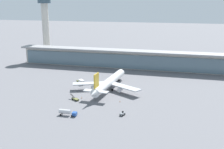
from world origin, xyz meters
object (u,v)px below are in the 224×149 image
object	(u,v)px
safety_cone_alpha	(77,98)
safety_cone_charlie	(82,98)
service_truck_near_nose_white	(103,83)
safety_cone_bravo	(120,101)
service_truck_mid_apron_blue	(67,112)
control_tower	(45,21)
airliner_on_stand	(109,82)
service_truck_by_tail_olive	(81,82)
service_truck_on_taxiway_grey	(122,114)
service_truck_under_wing_olive	(75,99)

from	to	relation	value
safety_cone_alpha	safety_cone_charlie	size ratio (longest dim) A/B	1.00
service_truck_near_nose_white	safety_cone_bravo	bearing A→B (deg)	-57.63
service_truck_mid_apron_blue	control_tower	world-z (taller)	control_tower
airliner_on_stand	safety_cone_bravo	size ratio (longest dim) A/B	80.94
airliner_on_stand	service_truck_near_nose_white	world-z (taller)	airliner_on_stand
service_truck_by_tail_olive	service_truck_on_taxiway_grey	size ratio (longest dim) A/B	2.15
control_tower	safety_cone_charlie	bearing A→B (deg)	-53.67
service_truck_under_wing_olive	service_truck_by_tail_olive	size ratio (longest dim) A/B	0.92
service_truck_under_wing_olive	service_truck_near_nose_white	bearing A→B (deg)	78.32
service_truck_mid_apron_blue	service_truck_on_taxiway_grey	size ratio (longest dim) A/B	2.67
service_truck_on_taxiway_grey	safety_cone_bravo	size ratio (longest dim) A/B	4.63
safety_cone_alpha	safety_cone_charlie	world-z (taller)	same
service_truck_on_taxiway_grey	control_tower	size ratio (longest dim) A/B	0.05
control_tower	safety_cone_alpha	world-z (taller)	control_tower
service_truck_by_tail_olive	safety_cone_bravo	size ratio (longest dim) A/B	9.96
airliner_on_stand	service_truck_near_nose_white	size ratio (longest dim) A/B	17.99
service_truck_on_taxiway_grey	safety_cone_charlie	world-z (taller)	service_truck_on_taxiway_grey
safety_cone_bravo	airliner_on_stand	bearing A→B (deg)	120.97
airliner_on_stand	control_tower	xyz separation A→B (m)	(-84.92, 81.97, 30.10)
service_truck_near_nose_white	service_truck_on_taxiway_grey	distance (m)	51.36
service_truck_mid_apron_blue	safety_cone_alpha	xyz separation A→B (m)	(-4.59, 23.53, -1.39)
service_truck_near_nose_white	service_truck_mid_apron_blue	xyz separation A→B (m)	(-2.00, -52.64, 0.83)
control_tower	safety_cone_alpha	distance (m)	129.52
safety_cone_charlie	service_truck_near_nose_white	bearing A→B (deg)	81.63
airliner_on_stand	service_truck_mid_apron_blue	bearing A→B (deg)	-100.91
service_truck_under_wing_olive	safety_cone_alpha	world-z (taller)	service_truck_under_wing_olive
service_truck_near_nose_white	safety_cone_bravo	xyz separation A→B (m)	(17.95, -28.31, -0.56)
service_truck_under_wing_olive	service_truck_on_taxiway_grey	size ratio (longest dim) A/B	1.98
safety_cone_alpha	control_tower	bearing A→B (deg)	125.19
service_truck_near_nose_white	safety_cone_alpha	distance (m)	29.85
service_truck_mid_apron_blue	service_truck_by_tail_olive	xyz separation A→B (m)	(-12.51, 50.14, -0.02)
safety_cone_alpha	service_truck_mid_apron_blue	bearing A→B (deg)	-78.96
service_truck_mid_apron_blue	safety_cone_alpha	bearing A→B (deg)	101.04
airliner_on_stand	safety_cone_alpha	size ratio (longest dim) A/B	80.94
service_truck_under_wing_olive	safety_cone_charlie	size ratio (longest dim) A/B	9.17
control_tower	safety_cone_charlie	size ratio (longest dim) A/B	91.02
service_truck_mid_apron_blue	safety_cone_charlie	bearing A→B (deg)	95.03
safety_cone_bravo	service_truck_by_tail_olive	bearing A→B (deg)	141.51
service_truck_by_tail_olive	safety_cone_bravo	xyz separation A→B (m)	(32.47, -25.81, -1.37)
service_truck_mid_apron_blue	airliner_on_stand	bearing A→B (deg)	79.09
safety_cone_alpha	service_truck_near_nose_white	bearing A→B (deg)	77.24
safety_cone_bravo	safety_cone_charlie	world-z (taller)	same
control_tower	airliner_on_stand	bearing A→B (deg)	-43.99
service_truck_by_tail_olive	service_truck_on_taxiway_grey	xyz separation A→B (m)	(37.86, -43.25, -0.82)
service_truck_mid_apron_blue	safety_cone_charlie	distance (m)	24.54
service_truck_mid_apron_blue	service_truck_on_taxiway_grey	distance (m)	26.28
service_truck_near_nose_white	safety_cone_alpha	world-z (taller)	service_truck_near_nose_white
service_truck_by_tail_olive	control_tower	bearing A→B (deg)	130.32
airliner_on_stand	service_truck_by_tail_olive	distance (m)	22.13
service_truck_mid_apron_blue	safety_cone_charlie	world-z (taller)	service_truck_mid_apron_blue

